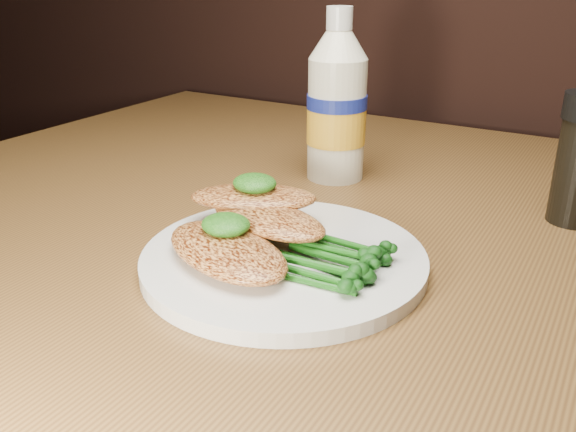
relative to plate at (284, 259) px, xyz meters
The scene contains 8 objects.
plate is the anchor object (origin of this frame).
chicken_front 0.05m from the plate, 128.24° to the right, with size 0.13×0.07×0.02m, color #D48843.
chicken_mid 0.04m from the plate, 145.59° to the left, with size 0.12×0.06×0.02m, color #D48843.
chicken_back 0.08m from the plate, 144.90° to the left, with size 0.12×0.06×0.02m, color #D48843.
pesto_front 0.06m from the plate, 148.76° to the right, with size 0.04×0.04×0.02m, color #073207.
pesto_back 0.08m from the plate, 143.64° to the left, with size 0.04×0.04×0.02m, color #073207.
broccolini_bundle 0.04m from the plate, ahead, with size 0.12×0.09×0.02m, color #155011, non-canonical shape.
mayo_bottle 0.25m from the plate, 105.76° to the left, with size 0.07×0.07×0.19m, color #F1EACC, non-canonical shape.
Camera 1 is at (0.18, 0.51, 0.99)m, focal length 37.94 mm.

